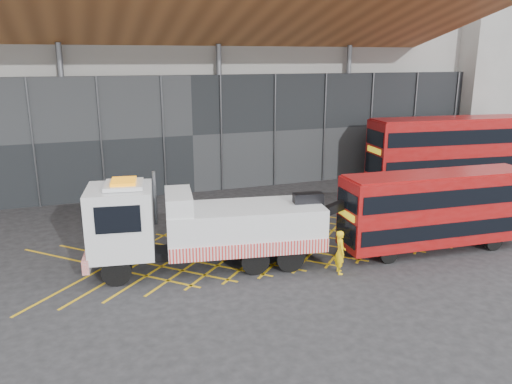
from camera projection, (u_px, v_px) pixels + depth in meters
name	position (u px, v px, depth m)	size (l,w,h in m)	color
ground_plane	(208.00, 253.00, 24.06)	(120.00, 120.00, 0.00)	#242427
road_markings	(285.00, 243.00, 25.38)	(24.76, 7.16, 0.01)	yellow
construction_building	(169.00, 59.00, 39.03)	(55.00, 23.97, 18.00)	gray
east_building	(494.00, 48.00, 46.58)	(15.00, 12.00, 20.00)	gray
recovery_truck	(199.00, 226.00, 21.97)	(12.27, 4.53, 4.25)	black
bus_towed	(436.00, 207.00, 24.03)	(9.61, 2.89, 3.85)	maroon
bus_second	(449.00, 147.00, 36.66)	(12.30, 4.12, 4.91)	maroon
worker	(340.00, 252.00, 21.61)	(0.71, 0.47, 1.95)	yellow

